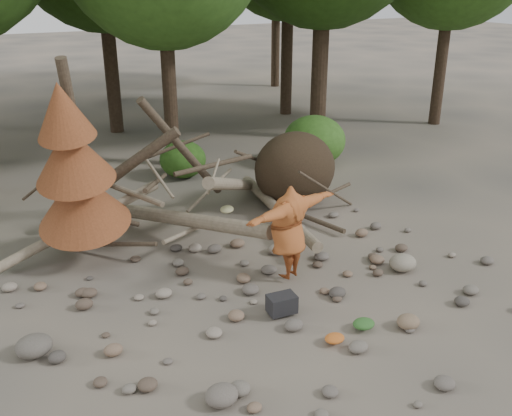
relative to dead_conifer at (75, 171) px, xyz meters
name	(u,v)px	position (x,y,z in m)	size (l,w,h in m)	color
ground	(296,303)	(3.12, -3.37, -2.11)	(120.00, 120.00, 0.00)	#514C44
deadfall_pile	(277,175)	(5.13, 0.87, -1.16)	(8.55, 5.24, 3.30)	#332619
dead_conifer	(75,171)	(0.00, 0.00, 0.00)	(2.06, 2.16, 4.35)	#4C3F30
bush_mid	(183,159)	(3.92, 4.43, -1.55)	(1.40, 1.40, 1.12)	#2E5B1A
bush_right	(314,140)	(8.12, 3.63, -1.31)	(2.00, 2.00, 1.60)	#396C21
frisbee_thrower	(289,232)	(3.45, -2.51, -1.06)	(2.55, 1.27, 1.93)	#A95426
backpack	(282,307)	(2.68, -3.58, -1.94)	(0.51, 0.34, 0.34)	black
cloth_green	(363,326)	(3.69, -4.66, -2.04)	(0.40, 0.33, 0.15)	#2C5D25
cloth_orange	(334,341)	(3.01, -4.76, -2.05)	(0.35, 0.28, 0.13)	#B95B1F
boulder_front_left	(222,395)	(0.75, -5.18, -1.96)	(0.49, 0.44, 0.29)	#645C53
boulder_front_right	(408,322)	(4.42, -4.97, -1.99)	(0.41, 0.37, 0.25)	#7F674F
boulder_mid_right	(403,263)	(5.76, -3.30, -1.94)	(0.58, 0.52, 0.35)	gray
boulder_mid_left	(34,346)	(-1.44, -2.73, -1.93)	(0.59, 0.53, 0.35)	#5C554D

